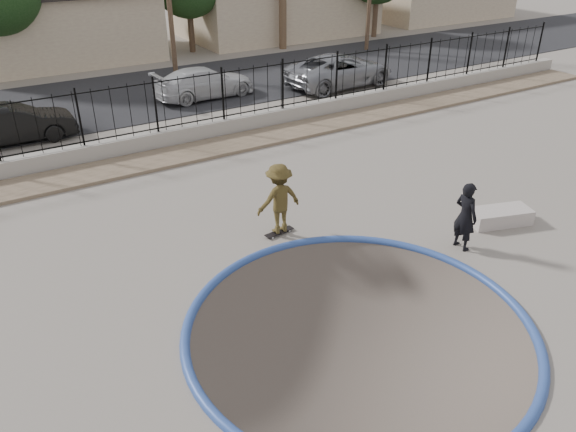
{
  "coord_description": "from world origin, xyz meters",
  "views": [
    {
      "loc": [
        -5.74,
        -7.71,
        7.26
      ],
      "look_at": [
        0.18,
        2.0,
        1.08
      ],
      "focal_mm": 35.0,
      "sensor_mm": 36.0,
      "label": 1
    }
  ],
  "objects_px": {
    "videographer": "(465,216)",
    "car_c": "(204,83)",
    "concrete_ledge": "(500,216)",
    "skater": "(279,202)",
    "car_b": "(15,124)",
    "car_d": "(340,70)",
    "skateboard": "(279,232)"
  },
  "relations": [
    {
      "from": "concrete_ledge",
      "to": "car_b",
      "type": "bearing_deg",
      "value": 127.53
    },
    {
      "from": "skater",
      "to": "skateboard",
      "type": "distance_m",
      "value": 0.85
    },
    {
      "from": "skater",
      "to": "car_d",
      "type": "height_order",
      "value": "skater"
    },
    {
      "from": "skater",
      "to": "skateboard",
      "type": "xyz_separation_m",
      "value": [
        -0.0,
        0.0,
        -0.85
      ]
    },
    {
      "from": "videographer",
      "to": "car_d",
      "type": "xyz_separation_m",
      "value": [
        5.94,
        13.27,
        -0.09
      ]
    },
    {
      "from": "skater",
      "to": "videographer",
      "type": "distance_m",
      "value": 4.51
    },
    {
      "from": "videographer",
      "to": "car_d",
      "type": "relative_size",
      "value": 0.33
    },
    {
      "from": "skateboard",
      "to": "videographer",
      "type": "height_order",
      "value": "videographer"
    },
    {
      "from": "concrete_ledge",
      "to": "car_b",
      "type": "height_order",
      "value": "car_b"
    },
    {
      "from": "car_b",
      "to": "car_d",
      "type": "distance_m",
      "value": 14.08
    },
    {
      "from": "videographer",
      "to": "car_b",
      "type": "distance_m",
      "value": 15.57
    },
    {
      "from": "concrete_ledge",
      "to": "car_b",
      "type": "xyz_separation_m",
      "value": [
        -9.93,
        12.93,
        0.5
      ]
    },
    {
      "from": "videographer",
      "to": "concrete_ledge",
      "type": "distance_m",
      "value": 1.94
    },
    {
      "from": "car_c",
      "to": "car_d",
      "type": "relative_size",
      "value": 0.84
    },
    {
      "from": "skater",
      "to": "videographer",
      "type": "height_order",
      "value": "skater"
    },
    {
      "from": "concrete_ledge",
      "to": "car_d",
      "type": "height_order",
      "value": "car_d"
    },
    {
      "from": "car_b",
      "to": "car_c",
      "type": "distance_m",
      "value": 8.1
    },
    {
      "from": "videographer",
      "to": "car_c",
      "type": "bearing_deg",
      "value": -0.77
    },
    {
      "from": "car_b",
      "to": "car_c",
      "type": "relative_size",
      "value": 0.9
    },
    {
      "from": "car_d",
      "to": "concrete_ledge",
      "type": "bearing_deg",
      "value": 158.22
    },
    {
      "from": "concrete_ledge",
      "to": "car_c",
      "type": "relative_size",
      "value": 0.36
    },
    {
      "from": "concrete_ledge",
      "to": "car_d",
      "type": "relative_size",
      "value": 0.3
    },
    {
      "from": "skater",
      "to": "car_c",
      "type": "bearing_deg",
      "value": -105.25
    },
    {
      "from": "skateboard",
      "to": "videographer",
      "type": "xyz_separation_m",
      "value": [
        3.48,
        -2.87,
        0.81
      ]
    },
    {
      "from": "concrete_ledge",
      "to": "skater",
      "type": "bearing_deg",
      "value": 154.33
    },
    {
      "from": "skateboard",
      "to": "videographer",
      "type": "distance_m",
      "value": 4.58
    },
    {
      "from": "videographer",
      "to": "car_b",
      "type": "xyz_separation_m",
      "value": [
        -8.14,
        13.27,
        -0.17
      ]
    },
    {
      "from": "car_c",
      "to": "concrete_ledge",
      "type": "bearing_deg",
      "value": -175.36
    },
    {
      "from": "skater",
      "to": "car_b",
      "type": "bearing_deg",
      "value": -65.81
    },
    {
      "from": "skater",
      "to": "car_d",
      "type": "bearing_deg",
      "value": -132.14
    },
    {
      "from": "concrete_ledge",
      "to": "car_b",
      "type": "distance_m",
      "value": 16.31
    },
    {
      "from": "car_b",
      "to": "car_d",
      "type": "bearing_deg",
      "value": -88.75
    }
  ]
}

